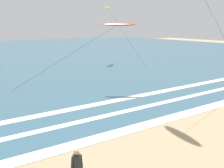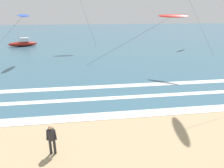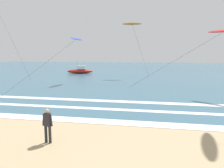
% 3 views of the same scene
% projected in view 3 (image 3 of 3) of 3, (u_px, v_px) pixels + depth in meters
% --- Properties ---
extents(ocean_surface, '(140.00, 90.00, 0.01)m').
position_uv_depth(ocean_surface, '(147.00, 69.00, 55.77)').
color(ocean_surface, '#386075').
rests_on(ocean_surface, ground).
extents(wave_foam_shoreline, '(46.07, 1.02, 0.01)m').
position_uv_depth(wave_foam_shoreline, '(129.00, 123.00, 12.40)').
color(wave_foam_shoreline, white).
rests_on(wave_foam_shoreline, ocean_surface).
extents(wave_foam_mid_break, '(52.39, 0.62, 0.01)m').
position_uv_depth(wave_foam_mid_break, '(128.00, 110.00, 15.25)').
color(wave_foam_mid_break, white).
rests_on(wave_foam_mid_break, ocean_surface).
extents(wave_foam_outer_break, '(42.78, 0.84, 0.01)m').
position_uv_depth(wave_foam_outer_break, '(158.00, 103.00, 17.43)').
color(wave_foam_outer_break, white).
rests_on(wave_foam_outer_break, ocean_surface).
extents(surfer_mid_group, '(0.51, 0.32, 1.60)m').
position_uv_depth(surfer_mid_group, '(47.00, 123.00, 9.55)').
color(surfer_mid_group, '#232328').
rests_on(surfer_mid_group, ground).
extents(kite_blue_low_near, '(4.22, 12.78, 6.25)m').
position_uv_depth(kite_blue_low_near, '(76.00, 39.00, 28.49)').
color(kite_blue_low_near, blue).
rests_on(kite_blue_low_near, ground).
extents(kite_orange_mid_center, '(4.54, 3.20, 9.19)m').
position_uv_depth(kite_orange_mid_center, '(132.00, 24.00, 35.12)').
color(kite_orange_mid_center, orange).
rests_on(kite_orange_mid_center, ground).
extents(offshore_boat, '(5.45, 2.86, 2.70)m').
position_uv_depth(offshore_boat, '(80.00, 71.00, 43.62)').
color(offshore_boat, maroon).
rests_on(offshore_boat, ground).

